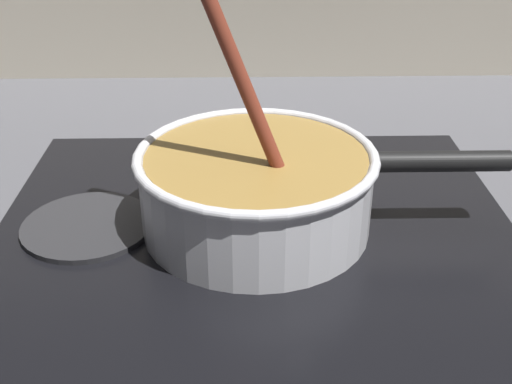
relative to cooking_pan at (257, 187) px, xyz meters
name	(u,v)px	position (x,y,z in m)	size (l,w,h in m)	color
hob_plate	(256,231)	(0.00, 0.00, -0.05)	(0.56, 0.48, 0.01)	black
burner_ring	(256,223)	(0.00, 0.00, -0.04)	(0.16, 0.16, 0.01)	#592D0C
spare_burner	(88,226)	(-0.18, 0.00, -0.04)	(0.14, 0.14, 0.01)	#262628
cooking_pan	(257,187)	(0.00, 0.00, 0.00)	(0.39, 0.25, 0.33)	silver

